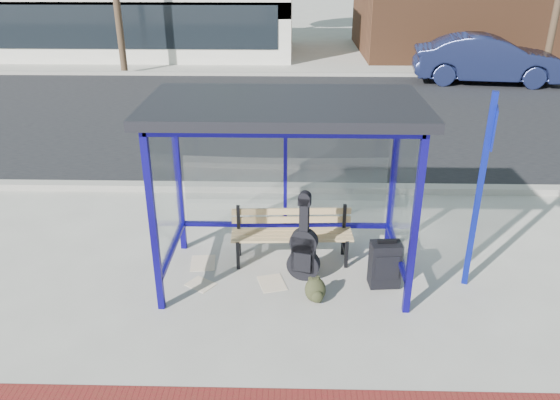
{
  "coord_description": "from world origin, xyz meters",
  "views": [
    {
      "loc": [
        0.1,
        -6.3,
        4.02
      ],
      "look_at": [
        -0.06,
        0.2,
        1.05
      ],
      "focal_mm": 35.0,
      "sensor_mm": 36.0,
      "label": 1
    }
  ],
  "objects_px": {
    "bench": "(292,231)",
    "backpack": "(316,291)",
    "guitar_bag": "(304,250)",
    "suitcase": "(385,265)",
    "parked_car": "(488,59)"
  },
  "relations": [
    {
      "from": "guitar_bag",
      "to": "suitcase",
      "type": "bearing_deg",
      "value": 6.25
    },
    {
      "from": "bench",
      "to": "suitcase",
      "type": "xyz_separation_m",
      "value": [
        1.22,
        -0.65,
        -0.13
      ]
    },
    {
      "from": "bench",
      "to": "guitar_bag",
      "type": "distance_m",
      "value": 0.53
    },
    {
      "from": "bench",
      "to": "backpack",
      "type": "xyz_separation_m",
      "value": [
        0.31,
        -1.02,
        -0.3
      ]
    },
    {
      "from": "bench",
      "to": "suitcase",
      "type": "height_order",
      "value": "bench"
    },
    {
      "from": "bench",
      "to": "backpack",
      "type": "bearing_deg",
      "value": -76.02
    },
    {
      "from": "bench",
      "to": "backpack",
      "type": "relative_size",
      "value": 5.27
    },
    {
      "from": "bench",
      "to": "guitar_bag",
      "type": "relative_size",
      "value": 1.42
    },
    {
      "from": "bench",
      "to": "suitcase",
      "type": "relative_size",
      "value": 2.48
    },
    {
      "from": "bench",
      "to": "parked_car",
      "type": "relative_size",
      "value": 0.36
    },
    {
      "from": "parked_car",
      "to": "backpack",
      "type": "bearing_deg",
      "value": 161.67
    },
    {
      "from": "bench",
      "to": "parked_car",
      "type": "xyz_separation_m",
      "value": [
        6.39,
        11.63,
        0.33
      ]
    },
    {
      "from": "guitar_bag",
      "to": "suitcase",
      "type": "height_order",
      "value": "guitar_bag"
    },
    {
      "from": "bench",
      "to": "suitcase",
      "type": "distance_m",
      "value": 1.38
    },
    {
      "from": "guitar_bag",
      "to": "backpack",
      "type": "xyz_separation_m",
      "value": [
        0.15,
        -0.52,
        -0.28
      ]
    }
  ]
}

